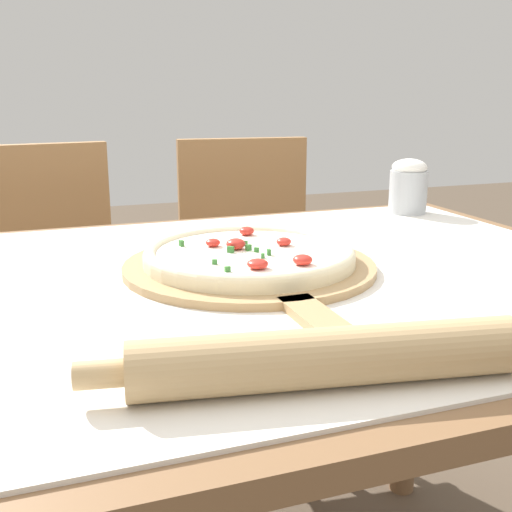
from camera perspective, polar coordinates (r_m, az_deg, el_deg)
name	(u,v)px	position (r m, az deg, el deg)	size (l,w,h in m)	color
dining_table	(229,349)	(0.99, -2.40, -8.30)	(1.34, 0.96, 0.77)	brown
towel_cloth	(228,281)	(0.95, -2.47, -2.20)	(1.26, 0.88, 0.00)	silver
pizza_peel	(253,269)	(0.98, -0.27, -1.17)	(0.39, 0.55, 0.01)	tan
pizza	(250,255)	(0.99, -0.58, 0.13)	(0.33, 0.33, 0.04)	beige
rolling_pin	(328,357)	(0.61, 6.44, -8.93)	(0.46, 0.12, 0.06)	tan
chair_left	(49,293)	(1.77, -17.92, -3.11)	(0.44, 0.44, 0.91)	#A37547
chair_right	(250,272)	(1.87, -0.57, -1.47)	(0.44, 0.44, 0.91)	#A37547
flour_cup	(408,186)	(1.48, 13.40, 6.10)	(0.08, 0.08, 0.12)	#B2B7BC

